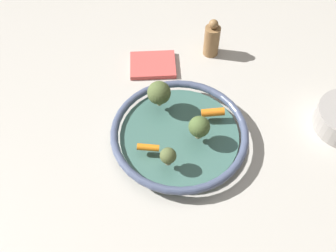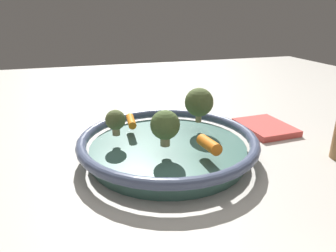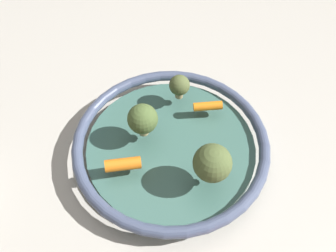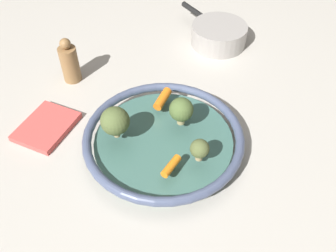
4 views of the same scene
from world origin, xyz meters
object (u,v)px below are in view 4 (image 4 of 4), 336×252
object	(u,v)px
serving_bowl	(164,140)
dish_towel	(47,127)
broccoli_floret_mid	(181,110)
broccoli_floret_small	(115,121)
pepper_mill	(70,62)
broccoli_floret_large	(200,149)
saucepan	(218,34)
baby_carrot_left	(163,99)
baby_carrot_back	(171,166)

from	to	relation	value
serving_bowl	dish_towel	size ratio (longest dim) A/B	2.60
broccoli_floret_mid	broccoli_floret_small	xyz separation A→B (m)	(-0.10, 0.10, 0.01)
broccoli_floret_small	pepper_mill	size ratio (longest dim) A/B	0.60
broccoli_floret_small	dish_towel	xyz separation A→B (m)	(-0.02, 0.18, -0.08)
broccoli_floret_large	pepper_mill	size ratio (longest dim) A/B	0.40
broccoli_floret_small	broccoli_floret_large	distance (m)	0.18
serving_bowl	saucepan	size ratio (longest dim) A/B	1.45
broccoli_floret_mid	saucepan	bearing A→B (deg)	9.90
baby_carrot_left	broccoli_floret_mid	distance (m)	0.08
baby_carrot_left	broccoli_floret_mid	size ratio (longest dim) A/B	0.89
serving_bowl	saucepan	xyz separation A→B (m)	(0.43, 0.05, 0.00)
baby_carrot_back	broccoli_floret_large	bearing A→B (deg)	-38.28
saucepan	dish_towel	xyz separation A→B (m)	(-0.50, 0.22, -0.02)
serving_bowl	baby_carrot_left	bearing A→B (deg)	29.19
broccoli_floret_small	saucepan	xyz separation A→B (m)	(0.48, -0.03, -0.06)
dish_towel	baby_carrot_back	bearing A→B (deg)	-90.39
broccoli_floret_small	dish_towel	world-z (taller)	broccoli_floret_small
saucepan	serving_bowl	bearing A→B (deg)	-173.56
saucepan	dish_towel	bearing A→B (deg)	156.77
baby_carrot_left	broccoli_floret_small	world-z (taller)	broccoli_floret_small
baby_carrot_left	saucepan	world-z (taller)	baby_carrot_left
broccoli_floret_small	pepper_mill	world-z (taller)	pepper_mill
broccoli_floret_mid	broccoli_floret_large	distance (m)	0.11
serving_bowl	broccoli_floret_mid	bearing A→B (deg)	-22.54
broccoli_floret_mid	broccoli_floret_small	bearing A→B (deg)	133.49
serving_bowl	saucepan	world-z (taller)	saucepan
saucepan	dish_towel	world-z (taller)	saucepan
broccoli_floret_mid	broccoli_floret_large	size ratio (longest dim) A/B	1.30
serving_bowl	broccoli_floret_large	size ratio (longest dim) A/B	6.93
broccoli_floret_large	saucepan	world-z (taller)	broccoli_floret_large
broccoli_floret_mid	dish_towel	distance (m)	0.32
broccoli_floret_large	broccoli_floret_mid	bearing A→B (deg)	45.80
broccoli_floret_mid	dish_towel	size ratio (longest dim) A/B	0.49
serving_bowl	broccoli_floret_small	distance (m)	0.12
serving_bowl	baby_carrot_back	bearing A→B (deg)	-142.98
broccoli_floret_large	pepper_mill	world-z (taller)	pepper_mill
dish_towel	baby_carrot_left	bearing A→B (deg)	-54.20
baby_carrot_back	broccoli_floret_large	size ratio (longest dim) A/B	1.05
baby_carrot_back	dish_towel	size ratio (longest dim) A/B	0.39
baby_carrot_back	broccoli_floret_large	distance (m)	0.06
baby_carrot_left	saucepan	size ratio (longest dim) A/B	0.24
baby_carrot_left	broccoli_floret_large	distance (m)	0.18
serving_bowl	pepper_mill	distance (m)	0.34
broccoli_floret_mid	broccoli_floret_large	world-z (taller)	broccoli_floret_mid
pepper_mill	broccoli_floret_small	bearing A→B (deg)	-122.14
baby_carrot_back	saucepan	world-z (taller)	baby_carrot_back
serving_bowl	saucepan	bearing A→B (deg)	6.44
baby_carrot_back	broccoli_floret_mid	size ratio (longest dim) A/B	0.81
serving_bowl	baby_carrot_back	size ratio (longest dim) A/B	6.59
broccoli_floret_small	saucepan	bearing A→B (deg)	-4.02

